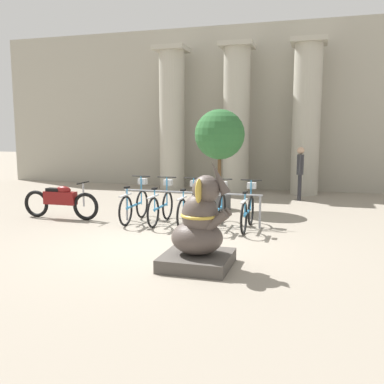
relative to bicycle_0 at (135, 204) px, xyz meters
name	(u,v)px	position (x,y,z in m)	size (l,w,h in m)	color
ground_plane	(161,245)	(1.37, -1.86, -0.42)	(60.00, 60.00, 0.00)	gray
building_facade	(241,108)	(1.37, 6.74, 2.58)	(20.00, 0.20, 6.00)	#A39E8E
column_left	(172,118)	(-1.02, 5.74, 2.21)	(1.16, 1.16, 5.16)	#ADA899
column_middle	(236,118)	(1.37, 5.74, 2.21)	(1.16, 1.16, 5.16)	#ADA899
column_right	(306,117)	(3.77, 5.74, 2.21)	(1.16, 1.16, 5.16)	#ADA899
bike_rack	(190,199)	(1.37, 0.09, 0.18)	(3.35, 0.05, 0.77)	gray
bicycle_0	(135,204)	(0.00, 0.00, 0.00)	(0.48, 1.66, 1.07)	black
bicycle_1	(161,206)	(0.69, -0.02, 0.00)	(0.48, 1.66, 1.07)	black
bicycle_2	(189,208)	(1.37, -0.05, 0.00)	(0.48, 1.66, 1.07)	black
bicycle_3	(218,209)	(2.06, -0.03, 0.00)	(0.48, 1.66, 1.07)	black
bicycle_4	(248,211)	(2.75, -0.06, 0.00)	(0.48, 1.66, 1.07)	black
elephant_statue	(199,232)	(2.42, -2.92, 0.17)	(1.08, 1.08, 1.74)	#4C4742
motorcycle	(61,200)	(-1.89, -0.22, 0.04)	(2.09, 0.55, 0.94)	black
person_pedestrian	(300,168)	(3.67, 4.39, 0.59)	(0.22, 0.47, 1.67)	#28282D
potted_tree	(220,139)	(1.59, 2.16, 1.53)	(1.37, 1.37, 2.76)	#4C4C4C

